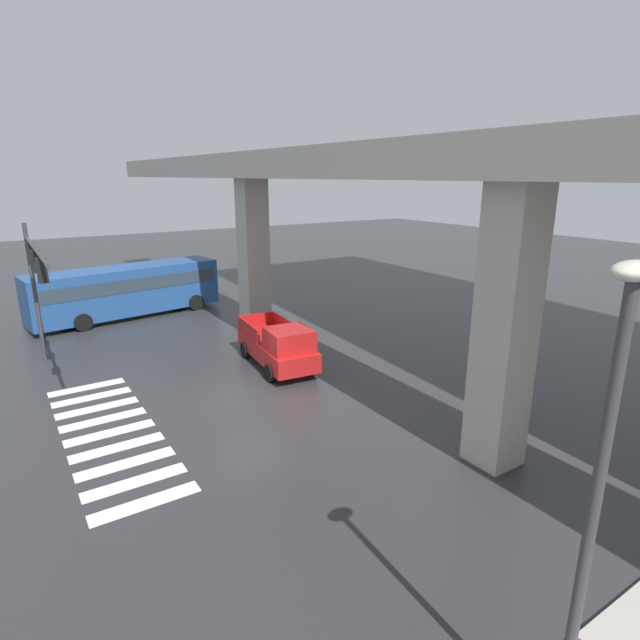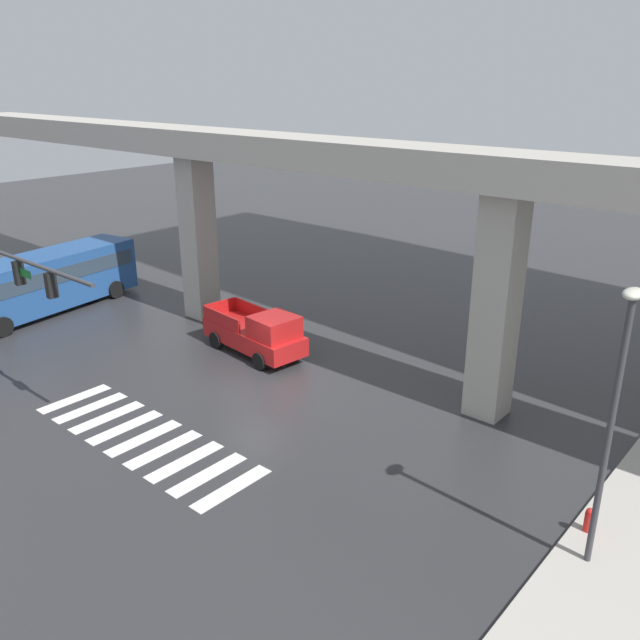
% 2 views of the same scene
% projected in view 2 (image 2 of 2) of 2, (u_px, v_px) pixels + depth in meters
% --- Properties ---
extents(ground_plane, '(120.00, 120.00, 0.00)m').
position_uv_depth(ground_plane, '(252.00, 388.00, 25.65)').
color(ground_plane, '#2D2D30').
extents(crosswalk_stripes, '(9.35, 2.80, 0.01)m').
position_uv_depth(crosswalk_stripes, '(144.00, 438.00, 22.06)').
color(crosswalk_stripes, silver).
rests_on(crosswalk_stripes, ground).
extents(elevated_overpass, '(57.00, 2.56, 9.20)m').
position_uv_depth(elevated_overpass, '(321.00, 170.00, 25.78)').
color(elevated_overpass, '#ADA89E').
rests_on(elevated_overpass, ground).
extents(pickup_truck, '(5.28, 2.51, 2.08)m').
position_uv_depth(pickup_truck, '(258.00, 334.00, 28.34)').
color(pickup_truck, red).
rests_on(pickup_truck, ground).
extents(city_bus, '(4.07, 11.05, 2.99)m').
position_uv_depth(city_bus, '(38.00, 281.00, 33.08)').
color(city_bus, '#234C8C').
rests_on(city_bus, ground).
extents(traffic_signal_mast, '(8.69, 0.32, 6.20)m').
position_uv_depth(traffic_signal_mast, '(6.00, 281.00, 23.46)').
color(traffic_signal_mast, '#38383D').
rests_on(traffic_signal_mast, ground).
extents(street_lamp_near_corner, '(0.44, 0.70, 7.24)m').
position_uv_depth(street_lamp_near_corner, '(615.00, 402.00, 14.76)').
color(street_lamp_near_corner, '#38383D').
rests_on(street_lamp_near_corner, ground).
extents(fire_hydrant, '(0.24, 0.24, 0.85)m').
position_uv_depth(fire_hydrant, '(589.00, 522.00, 17.24)').
color(fire_hydrant, red).
rests_on(fire_hydrant, ground).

